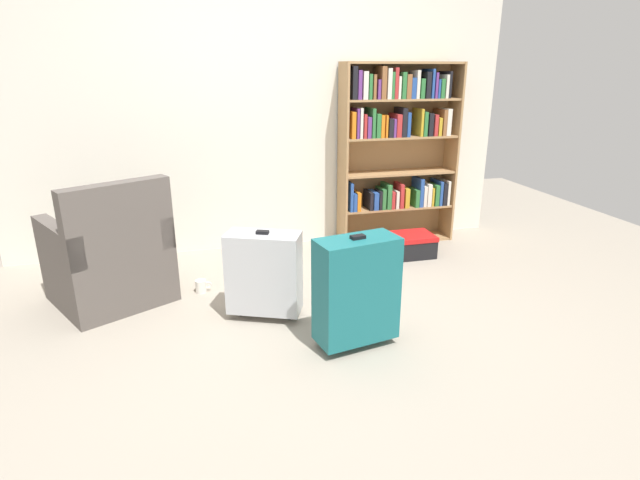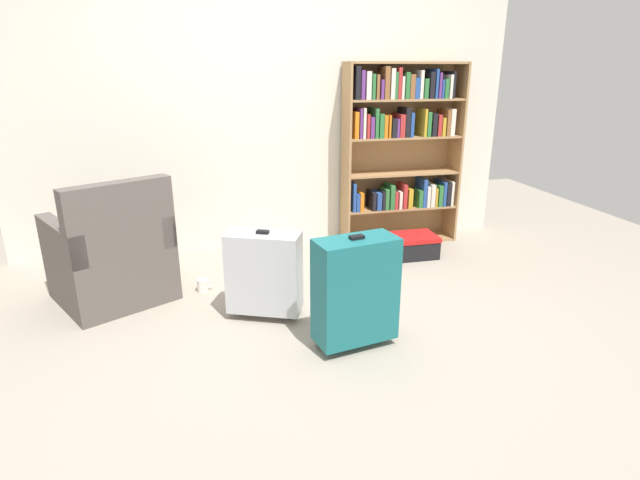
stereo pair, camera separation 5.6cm
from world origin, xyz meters
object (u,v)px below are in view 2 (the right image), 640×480
mug (203,285)px  storage_box (408,245)px  bookshelf (401,145)px  suitcase_teal (355,290)px  armchair (112,258)px  suitcase_silver (264,272)px

mug → storage_box: storage_box is taller
mug → storage_box: 1.81m
bookshelf → suitcase_teal: bookshelf is taller
bookshelf → storage_box: 0.93m
armchair → storage_box: (2.38, 0.33, -0.21)m
suitcase_teal → suitcase_silver: bearing=133.4°
armchair → suitcase_silver: size_ratio=1.58×
suitcase_teal → suitcase_silver: suitcase_teal is taller
storage_box → suitcase_silver: 1.62m
armchair → mug: armchair is taller
bookshelf → armchair: 2.63m
armchair → suitcase_silver: bearing=-26.8°
bookshelf → storage_box: bookshelf is taller
mug → armchair: bearing=179.4°
armchair → bookshelf: bearing=17.5°
bookshelf → suitcase_teal: 2.09m
armchair → suitcase_silver: 1.13m
mug → suitcase_silver: 0.70m
suitcase_teal → mug: bearing=131.2°
suitcase_silver → armchair: bearing=153.2°
storage_box → suitcase_teal: 1.63m
mug → suitcase_teal: size_ratio=0.17×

